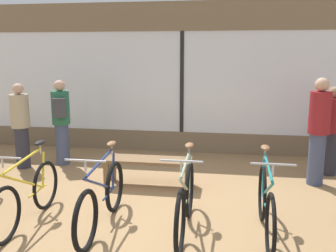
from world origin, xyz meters
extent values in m
plane|color=#99754C|center=(0.00, 0.00, 0.00)|extent=(24.00, 24.00, 0.00)
cube|color=#7A664C|center=(0.00, 3.44, 0.23)|extent=(12.00, 0.08, 0.45)
cube|color=white|center=(0.00, 3.44, 1.52)|extent=(12.00, 0.04, 2.15)
cube|color=#7A664C|center=(0.00, 3.44, 2.90)|extent=(12.00, 0.08, 0.60)
cube|color=black|center=(0.00, 3.41, 1.52)|extent=(0.08, 0.02, 2.15)
torus|color=black|center=(-1.51, 0.10, 0.34)|extent=(0.05, 0.68, 0.68)
torus|color=black|center=(-1.51, -0.90, 0.34)|extent=(0.05, 0.68, 0.68)
cylinder|color=gold|center=(-1.51, -0.44, 0.58)|extent=(0.03, 0.94, 0.51)
cylinder|color=gold|center=(-1.51, 0.06, 0.58)|extent=(0.03, 0.11, 0.49)
cylinder|color=gold|center=(-1.51, -0.41, 0.86)|extent=(0.03, 0.87, 0.10)
cylinder|color=gold|center=(-1.51, -0.13, 0.34)|extent=(0.03, 0.45, 0.03)
cylinder|color=#B2B2B7|center=(-1.51, 0.02, 0.89)|extent=(0.02, 0.02, 0.14)
ellipsoid|color=black|center=(-1.51, 0.02, 0.97)|extent=(0.11, 0.22, 0.06)
cylinder|color=#B2B2B7|center=(-1.51, -0.84, 0.95)|extent=(0.02, 0.02, 0.12)
cylinder|color=#ADADB2|center=(-1.51, -0.84, 1.01)|extent=(0.46, 0.02, 0.02)
torus|color=black|center=(-0.53, 0.17, 0.35)|extent=(0.06, 0.70, 0.70)
torus|color=black|center=(-0.53, -0.90, 0.35)|extent=(0.06, 0.70, 0.70)
cylinder|color=navy|center=(-0.53, -0.41, 0.59)|extent=(0.03, 1.01, 0.51)
cylinder|color=navy|center=(-0.53, 0.13, 0.59)|extent=(0.03, 0.11, 0.49)
cylinder|color=navy|center=(-0.53, -0.38, 0.87)|extent=(0.03, 0.93, 0.10)
cylinder|color=navy|center=(-0.53, -0.08, 0.35)|extent=(0.03, 0.49, 0.03)
cylinder|color=#B2B2B7|center=(-0.53, 0.09, 0.90)|extent=(0.02, 0.02, 0.14)
ellipsoid|color=brown|center=(-0.53, 0.09, 0.98)|extent=(0.11, 0.22, 0.06)
cylinder|color=#B2B2B7|center=(-0.53, -0.84, 0.96)|extent=(0.02, 0.02, 0.12)
cylinder|color=#ADADB2|center=(-0.53, -0.84, 1.02)|extent=(0.46, 0.02, 0.02)
torus|color=black|center=(0.51, 0.16, 0.37)|extent=(0.05, 0.74, 0.74)
torus|color=black|center=(0.51, -0.82, 0.37)|extent=(0.05, 0.74, 0.74)
cylinder|color=gray|center=(0.51, -0.37, 0.61)|extent=(0.03, 0.92, 0.51)
cylinder|color=gray|center=(0.51, 0.12, 0.61)|extent=(0.03, 0.11, 0.49)
cylinder|color=gray|center=(0.51, -0.34, 0.88)|extent=(0.03, 0.84, 0.10)
cylinder|color=gray|center=(0.51, -0.06, 0.37)|extent=(0.03, 0.44, 0.03)
cylinder|color=#B2B2B7|center=(0.51, 0.08, 0.92)|extent=(0.02, 0.02, 0.14)
ellipsoid|color=brown|center=(0.51, 0.08, 1.00)|extent=(0.11, 0.22, 0.06)
cylinder|color=#B2B2B7|center=(0.51, -0.76, 0.98)|extent=(0.02, 0.02, 0.12)
cylinder|color=#ADADB2|center=(0.51, -0.76, 1.04)|extent=(0.46, 0.02, 0.02)
torus|color=black|center=(1.46, 0.21, 0.37)|extent=(0.04, 0.73, 0.73)
torus|color=black|center=(1.46, -0.77, 0.37)|extent=(0.04, 0.73, 0.73)
cylinder|color=#1E7A7F|center=(1.46, -0.32, 0.61)|extent=(0.03, 0.92, 0.51)
cylinder|color=#1E7A7F|center=(1.46, 0.17, 0.61)|extent=(0.03, 0.11, 0.49)
cylinder|color=#1E7A7F|center=(1.46, -0.29, 0.88)|extent=(0.03, 0.85, 0.10)
cylinder|color=#1E7A7F|center=(1.46, -0.01, 0.37)|extent=(0.03, 0.44, 0.03)
cylinder|color=#B2B2B7|center=(1.46, 0.13, 0.92)|extent=(0.02, 0.02, 0.14)
ellipsoid|color=brown|center=(1.46, 0.13, 1.00)|extent=(0.11, 0.22, 0.06)
cylinder|color=#B2B2B7|center=(1.46, -0.71, 0.98)|extent=(0.02, 0.02, 0.12)
cylinder|color=#ADADB2|center=(1.46, -0.71, 1.04)|extent=(0.46, 0.02, 0.02)
cube|color=brown|center=(-0.27, 1.19, 0.44)|extent=(1.40, 0.44, 0.05)
cube|color=brown|center=(-0.93, 1.01, 0.21)|extent=(0.08, 0.08, 0.42)
cube|color=brown|center=(0.39, 1.01, 0.21)|extent=(0.08, 0.08, 0.42)
cube|color=brown|center=(-0.93, 1.37, 0.21)|extent=(0.08, 0.08, 0.42)
cube|color=brown|center=(0.39, 1.37, 0.21)|extent=(0.08, 0.08, 0.42)
cylinder|color=#424C6B|center=(-2.19, 2.14, 0.40)|extent=(0.34, 0.34, 0.80)
cylinder|color=#286647|center=(-2.19, 2.14, 1.12)|extent=(0.44, 0.44, 0.64)
sphere|color=tan|center=(-2.19, 2.14, 1.54)|extent=(0.21, 0.21, 0.21)
cube|color=#38383D|center=(-2.10, 1.92, 1.15)|extent=(0.27, 0.22, 0.36)
cylinder|color=#2D2D38|center=(-2.84, 1.80, 0.39)|extent=(0.35, 0.35, 0.78)
cylinder|color=tan|center=(-2.84, 1.80, 1.09)|extent=(0.45, 0.45, 0.62)
sphere|color=tan|center=(-2.84, 1.80, 1.50)|extent=(0.20, 0.20, 0.20)
cylinder|color=#424C6B|center=(2.45, 1.72, 0.43)|extent=(0.29, 0.29, 0.87)
cylinder|color=maroon|center=(2.45, 1.72, 1.21)|extent=(0.37, 0.37, 0.68)
sphere|color=tan|center=(2.45, 1.72, 1.66)|extent=(0.22, 0.22, 0.22)
cube|color=#38383D|center=(2.48, 1.96, 1.24)|extent=(0.25, 0.16, 0.36)
cylinder|color=#2D2D38|center=(2.81, 2.29, 0.39)|extent=(0.37, 0.37, 0.77)
cylinder|color=maroon|center=(2.81, 2.29, 1.08)|extent=(0.48, 0.48, 0.61)
sphere|color=#9E7051|center=(2.81, 2.29, 1.49)|extent=(0.20, 0.20, 0.20)
camera|label=1|loc=(0.97, -4.54, 2.18)|focal=40.00mm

